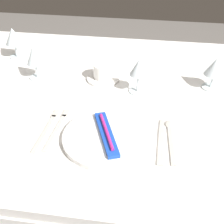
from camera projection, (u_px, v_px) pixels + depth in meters
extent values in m
plane|color=slate|center=(109.00, 209.00, 1.58)|extent=(6.00, 6.00, 0.00)
cube|color=white|center=(108.00, 98.00, 1.15)|extent=(1.80, 1.10, 0.04)
cube|color=white|center=(123.00, 60.00, 1.65)|extent=(1.80, 0.01, 0.18)
cylinder|color=white|center=(106.00, 137.00, 0.92)|extent=(0.28, 0.28, 0.02)
cube|color=blue|center=(106.00, 134.00, 0.91)|extent=(0.11, 0.21, 0.01)
cylinder|color=#CC268C|center=(106.00, 131.00, 0.91)|extent=(0.07, 0.16, 0.01)
cube|color=beige|center=(55.00, 132.00, 0.95)|extent=(0.02, 0.19, 0.00)
cube|color=beige|center=(66.00, 113.00, 1.03)|extent=(0.02, 0.04, 0.00)
cube|color=beige|center=(44.00, 133.00, 0.95)|extent=(0.02, 0.19, 0.00)
cube|color=beige|center=(55.00, 114.00, 1.03)|extent=(0.02, 0.04, 0.00)
cube|color=beige|center=(161.00, 145.00, 0.90)|extent=(0.02, 0.17, 0.00)
cube|color=beige|center=(162.00, 125.00, 0.98)|extent=(0.02, 0.06, 0.00)
cube|color=beige|center=(171.00, 145.00, 0.90)|extent=(0.02, 0.18, 0.00)
ellipsoid|color=beige|center=(169.00, 124.00, 0.99)|extent=(0.03, 0.04, 0.01)
cylinder|color=white|center=(103.00, 78.00, 1.22)|extent=(0.14, 0.14, 0.01)
cylinder|color=white|center=(103.00, 71.00, 1.20)|extent=(0.08, 0.08, 0.06)
torus|color=white|center=(112.00, 71.00, 1.20)|extent=(0.04, 0.01, 0.04)
cylinder|color=silver|center=(38.00, 77.00, 1.23)|extent=(0.07, 0.07, 0.01)
cylinder|color=silver|center=(37.00, 70.00, 1.21)|extent=(0.01, 0.01, 0.06)
cone|color=silver|center=(34.00, 55.00, 1.17)|extent=(0.07, 0.07, 0.08)
cylinder|color=silver|center=(18.00, 57.00, 1.39)|extent=(0.07, 0.07, 0.01)
cylinder|color=silver|center=(16.00, 50.00, 1.37)|extent=(0.01, 0.01, 0.06)
cone|color=silver|center=(13.00, 36.00, 1.33)|extent=(0.08, 0.08, 0.07)
cylinder|color=silver|center=(137.00, 91.00, 1.15)|extent=(0.06, 0.06, 0.01)
cylinder|color=silver|center=(138.00, 83.00, 1.13)|extent=(0.01, 0.01, 0.07)
cone|color=silver|center=(139.00, 67.00, 1.09)|extent=(0.07, 0.07, 0.06)
cylinder|color=silver|center=(210.00, 87.00, 1.17)|extent=(0.07, 0.07, 0.01)
cylinder|color=silver|center=(212.00, 81.00, 1.15)|extent=(0.01, 0.01, 0.06)
cone|color=silver|center=(215.00, 67.00, 1.12)|extent=(0.08, 0.08, 0.07)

